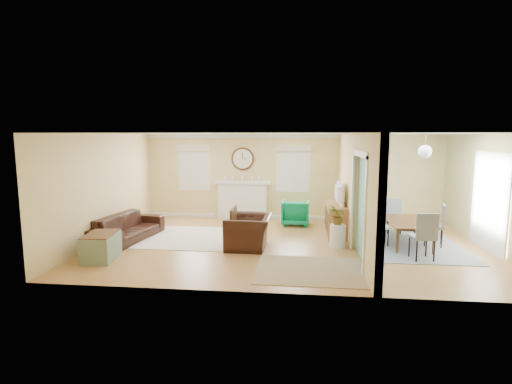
# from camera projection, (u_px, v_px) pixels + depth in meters

# --- Properties ---
(floor) EXTENTS (9.00, 9.00, 0.00)m
(floor) POSITION_uv_depth(u_px,v_px,m) (288.00, 244.00, 9.46)
(floor) COLOR #A0723B
(floor) RESTS_ON ground
(wall_back) EXTENTS (9.00, 0.02, 2.60)m
(wall_back) POSITION_uv_depth(u_px,v_px,m) (291.00, 177.00, 12.23)
(wall_back) COLOR tan
(wall_back) RESTS_ON ground
(wall_front) EXTENTS (9.00, 0.02, 2.60)m
(wall_front) POSITION_uv_depth(u_px,v_px,m) (284.00, 215.00, 6.33)
(wall_front) COLOR tan
(wall_front) RESTS_ON ground
(wall_left) EXTENTS (0.02, 6.00, 2.60)m
(wall_left) POSITION_uv_depth(u_px,v_px,m) (105.00, 187.00, 9.76)
(wall_left) COLOR tan
(wall_left) RESTS_ON ground
(wall_right) EXTENTS (0.02, 6.00, 2.60)m
(wall_right) POSITION_uv_depth(u_px,v_px,m) (493.00, 193.00, 8.80)
(wall_right) COLOR tan
(wall_right) RESTS_ON ground
(ceiling) EXTENTS (9.00, 6.00, 0.02)m
(ceiling) POSITION_uv_depth(u_px,v_px,m) (289.00, 134.00, 9.10)
(ceiling) COLOR white
(ceiling) RESTS_ON wall_back
(partition) EXTENTS (0.17, 6.00, 2.60)m
(partition) POSITION_uv_depth(u_px,v_px,m) (353.00, 187.00, 9.39)
(partition) COLOR tan
(partition) RESTS_ON ground
(fireplace) EXTENTS (1.70, 0.30, 1.17)m
(fireplace) POSITION_uv_depth(u_px,v_px,m) (243.00, 199.00, 12.37)
(fireplace) COLOR white
(fireplace) RESTS_ON ground
(wall_clock) EXTENTS (0.70, 0.07, 0.70)m
(wall_clock) POSITION_uv_depth(u_px,v_px,m) (243.00, 159.00, 12.28)
(wall_clock) COLOR #4C2C13
(wall_clock) RESTS_ON wall_back
(window_left) EXTENTS (1.05, 0.13, 1.42)m
(window_left) POSITION_uv_depth(u_px,v_px,m) (194.00, 165.00, 12.46)
(window_left) COLOR white
(window_left) RESTS_ON wall_back
(window_right) EXTENTS (1.05, 0.13, 1.42)m
(window_right) POSITION_uv_depth(u_px,v_px,m) (293.00, 165.00, 12.13)
(window_right) COLOR white
(window_right) RESTS_ON wall_back
(french_doors) EXTENTS (0.06, 1.70, 2.20)m
(french_doors) POSITION_uv_depth(u_px,v_px,m) (490.00, 202.00, 8.83)
(french_doors) COLOR white
(french_doors) RESTS_ON ground
(pendant) EXTENTS (0.30, 0.30, 0.55)m
(pendant) POSITION_uv_depth(u_px,v_px,m) (425.00, 152.00, 8.83)
(pendant) COLOR gold
(pendant) RESTS_ON ceiling
(rug_cream) EXTENTS (2.68, 2.32, 0.01)m
(rug_cream) POSITION_uv_depth(u_px,v_px,m) (198.00, 238.00, 10.06)
(rug_cream) COLOR beige
(rug_cream) RESTS_ON floor
(rug_jute) EXTENTS (2.14, 1.76, 0.01)m
(rug_jute) POSITION_uv_depth(u_px,v_px,m) (312.00, 270.00, 7.62)
(rug_jute) COLOR #998566
(rug_jute) RESTS_ON floor
(rug_grey) EXTENTS (2.36, 2.95, 0.01)m
(rug_grey) POSITION_uv_depth(u_px,v_px,m) (408.00, 245.00, 9.39)
(rug_grey) COLOR slate
(rug_grey) RESTS_ON floor
(sofa) EXTENTS (1.16, 2.28, 0.64)m
(sofa) POSITION_uv_depth(u_px,v_px,m) (128.00, 227.00, 9.82)
(sofa) COLOR black
(sofa) RESTS_ON floor
(eames_chair) EXTENTS (1.01, 1.15, 0.74)m
(eames_chair) POSITION_uv_depth(u_px,v_px,m) (249.00, 232.00, 9.14)
(eames_chair) COLOR black
(eames_chair) RESTS_ON floor
(green_chair) EXTENTS (0.79, 0.81, 0.72)m
(green_chair) POSITION_uv_depth(u_px,v_px,m) (295.00, 213.00, 11.48)
(green_chair) COLOR #057547
(green_chair) RESTS_ON floor
(trunk) EXTENTS (0.70, 1.02, 0.55)m
(trunk) POSITION_uv_depth(u_px,v_px,m) (101.00, 246.00, 8.29)
(trunk) COLOR slate
(trunk) RESTS_ON floor
(credenza) EXTENTS (0.50, 1.46, 0.80)m
(credenza) POSITION_uv_depth(u_px,v_px,m) (336.00, 219.00, 10.38)
(credenza) COLOR #A06A43
(credenza) RESTS_ON floor
(tv) EXTENTS (0.17, 0.98, 0.56)m
(tv) POSITION_uv_depth(u_px,v_px,m) (336.00, 193.00, 10.28)
(tv) COLOR black
(tv) RESTS_ON credenza
(garden_stool) EXTENTS (0.36, 0.36, 0.53)m
(garden_stool) POSITION_uv_depth(u_px,v_px,m) (338.00, 236.00, 9.19)
(garden_stool) COLOR white
(garden_stool) RESTS_ON floor
(potted_plant) EXTENTS (0.38, 0.42, 0.44)m
(potted_plant) POSITION_uv_depth(u_px,v_px,m) (338.00, 215.00, 9.12)
(potted_plant) COLOR #337F33
(potted_plant) RESTS_ON garden_stool
(dining_table) EXTENTS (0.95, 1.68, 0.59)m
(dining_table) POSITION_uv_depth(u_px,v_px,m) (408.00, 233.00, 9.35)
(dining_table) COLOR #4C2C13
(dining_table) RESTS_ON floor
(dining_chair_n) EXTENTS (0.45, 0.45, 0.89)m
(dining_chair_n) POSITION_uv_depth(u_px,v_px,m) (394.00, 214.00, 10.48)
(dining_chair_n) COLOR slate
(dining_chair_n) RESTS_ON floor
(dining_chair_s) EXTENTS (0.50, 0.50, 1.01)m
(dining_chair_s) POSITION_uv_depth(u_px,v_px,m) (423.00, 232.00, 8.21)
(dining_chair_s) COLOR slate
(dining_chair_s) RESTS_ON floor
(dining_chair_w) EXTENTS (0.41, 0.41, 0.93)m
(dining_chair_w) POSITION_uv_depth(u_px,v_px,m) (380.00, 222.00, 9.34)
(dining_chair_w) COLOR white
(dining_chair_w) RESTS_ON floor
(dining_chair_e) EXTENTS (0.55, 0.55, 0.99)m
(dining_chair_e) POSITION_uv_depth(u_px,v_px,m) (434.00, 221.00, 9.25)
(dining_chair_e) COLOR slate
(dining_chair_e) RESTS_ON floor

